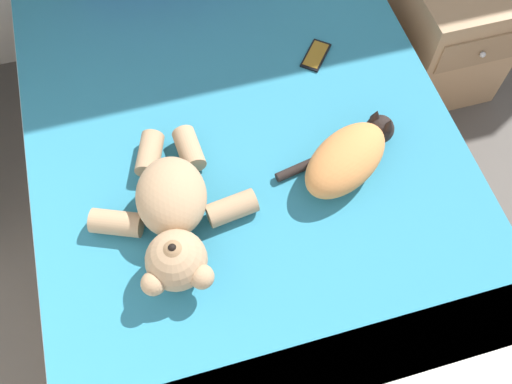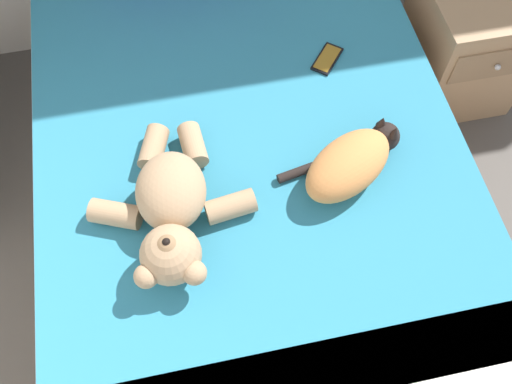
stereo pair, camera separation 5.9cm
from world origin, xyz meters
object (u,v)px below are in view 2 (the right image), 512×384
object	(u,v)px
nightstand	(464,44)
bed	(251,180)
teddy_bear	(171,210)
cat	(352,162)
cell_phone	(327,59)

from	to	relation	value
nightstand	bed	bearing A→B (deg)	-156.14
bed	teddy_bear	xyz separation A→B (m)	(-0.29, -0.24, 0.33)
teddy_bear	bed	bearing A→B (deg)	39.27
cat	teddy_bear	xyz separation A→B (m)	(-0.60, -0.06, 0.01)
teddy_bear	nightstand	distance (m)	1.55
teddy_bear	cell_phone	world-z (taller)	teddy_bear
cat	bed	bearing A→B (deg)	149.16
bed	nightstand	size ratio (longest dim) A/B	3.73
bed	cell_phone	bearing A→B (deg)	41.28
bed	nightstand	distance (m)	1.15
bed	cell_phone	distance (m)	0.55
teddy_bear	cell_phone	xyz separation A→B (m)	(0.66, 0.56, -0.08)
cat	cell_phone	bearing A→B (deg)	83.12
cell_phone	teddy_bear	bearing A→B (deg)	-139.61
cell_phone	nightstand	world-z (taller)	nightstand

